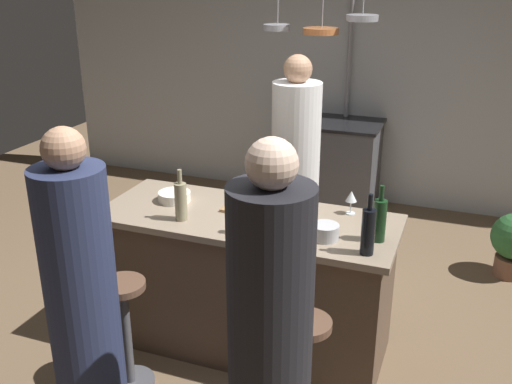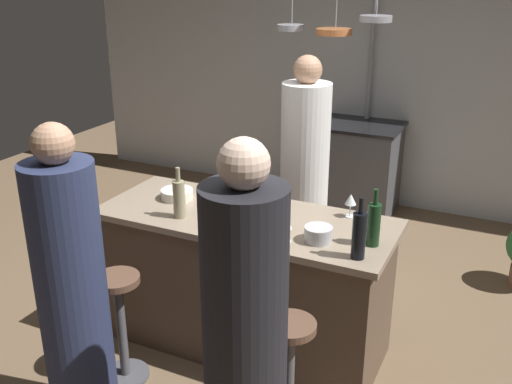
{
  "view_description": "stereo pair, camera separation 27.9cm",
  "coord_description": "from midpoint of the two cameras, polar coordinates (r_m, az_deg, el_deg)",
  "views": [
    {
      "loc": [
        1.18,
        -2.98,
        2.3
      ],
      "look_at": [
        0.0,
        0.15,
        1.0
      ],
      "focal_mm": 40.96,
      "sensor_mm": 36.0,
      "label": 1
    },
    {
      "loc": [
        1.44,
        -2.87,
        2.3
      ],
      "look_at": [
        0.0,
        0.15,
        1.0
      ],
      "focal_mm": 40.96,
      "sensor_mm": 36.0,
      "label": 2
    }
  ],
  "objects": [
    {
      "name": "overhead_pot_rack",
      "position": [
        5.0,
        10.79,
        13.67
      ],
      "size": [
        0.87,
        1.48,
        2.17
      ],
      "color": "gray",
      "rests_on": "ground_plane"
    },
    {
      "name": "pepper_mill",
      "position": [
        3.22,
        1.07,
        -2.43
      ],
      "size": [
        0.05,
        0.05,
        0.21
      ],
      "primitive_type": "cylinder",
      "color": "#382319",
      "rests_on": "kitchen_island"
    },
    {
      "name": "wine_glass_near_left_guest",
      "position": [
        3.35,
        2.18,
        -1.51
      ],
      "size": [
        0.07,
        0.07,
        0.15
      ],
      "color": "silver",
      "rests_on": "kitchen_island"
    },
    {
      "name": "kitchen_island",
      "position": [
        3.7,
        1.17,
        -8.74
      ],
      "size": [
        1.8,
        0.72,
        0.9
      ],
      "color": "brown",
      "rests_on": "ground_plane"
    },
    {
      "name": "ground_plane",
      "position": [
        3.94,
        1.12,
        -14.45
      ],
      "size": [
        9.0,
        9.0,
        0.0
      ],
      "primitive_type": "plane",
      "color": "brown"
    },
    {
      "name": "wine_glass_near_right_guest",
      "position": [
        3.14,
        5.5,
        -3.2
      ],
      "size": [
        0.07,
        0.07,
        0.15
      ],
      "color": "silver",
      "rests_on": "kitchen_island"
    },
    {
      "name": "back_wall",
      "position": [
        6.0,
        12.77,
        11.14
      ],
      "size": [
        6.4,
        0.16,
        2.6
      ],
      "primitive_type": "cube",
      "color": "#B2B7BC",
      "rests_on": "ground_plane"
    },
    {
      "name": "bar_stool_right",
      "position": [
        3.09,
        5.95,
        -17.33
      ],
      "size": [
        0.28,
        0.28,
        0.68
      ],
      "color": "#4C4C51",
      "rests_on": "ground_plane"
    },
    {
      "name": "chef",
      "position": [
        4.42,
        6.54,
        1.25
      ],
      "size": [
        0.36,
        0.36,
        1.72
      ],
      "color": "white",
      "rests_on": "ground_plane"
    },
    {
      "name": "wine_bottle_white",
      "position": [
        3.44,
        -5.23,
        -0.65
      ],
      "size": [
        0.07,
        0.07,
        0.31
      ],
      "color": "gray",
      "rests_on": "kitchen_island"
    },
    {
      "name": "wine_bottle_dark",
      "position": [
        3.02,
        12.65,
        -4.14
      ],
      "size": [
        0.07,
        0.07,
        0.33
      ],
      "color": "black",
      "rests_on": "kitchen_island"
    },
    {
      "name": "cutting_board",
      "position": [
        3.58,
        1.63,
        -1.58
      ],
      "size": [
        0.32,
        0.22,
        0.02
      ],
      "primitive_type": "cube",
      "color": "#997047",
      "rests_on": "kitchen_island"
    },
    {
      "name": "mixing_bowl_ceramic",
      "position": [
        3.76,
        -5.63,
        -0.23
      ],
      "size": [
        0.21,
        0.21,
        0.06
      ],
      "primitive_type": "cylinder",
      "color": "silver",
      "rests_on": "kitchen_island"
    },
    {
      "name": "stove_range",
      "position": [
        5.83,
        11.17,
        2.29
      ],
      "size": [
        0.8,
        0.64,
        0.89
      ],
      "color": "#47474C",
      "rests_on": "ground_plane"
    },
    {
      "name": "guest_left",
      "position": [
        3.05,
        -14.99,
        -9.72
      ],
      "size": [
        0.35,
        0.35,
        1.65
      ],
      "color": "#262D4C",
      "rests_on": "ground_plane"
    },
    {
      "name": "wine_bottle_amber",
      "position": [
        3.25,
        4.05,
        -1.92
      ],
      "size": [
        0.07,
        0.07,
        0.32
      ],
      "color": "brown",
      "rests_on": "kitchen_island"
    },
    {
      "name": "bar_stool_left",
      "position": [
        3.5,
        -10.8,
        -12.51
      ],
      "size": [
        0.28,
        0.28,
        0.68
      ],
      "color": "#4C4C51",
      "rests_on": "ground_plane"
    },
    {
      "name": "guest_right",
      "position": [
        2.56,
        2.15,
        -14.8
      ],
      "size": [
        0.36,
        0.36,
        1.71
      ],
      "color": "black",
      "rests_on": "ground_plane"
    },
    {
      "name": "wine_glass_by_chef",
      "position": [
        3.51,
        11.49,
        -0.85
      ],
      "size": [
        0.07,
        0.07,
        0.15
      ],
      "color": "silver",
      "rests_on": "kitchen_island"
    },
    {
      "name": "mixing_bowl_steel",
      "position": [
        3.2,
        8.61,
        -4.13
      ],
      "size": [
        0.15,
        0.15,
        0.08
      ],
      "primitive_type": "cylinder",
      "color": "#B7B7BC",
      "rests_on": "kitchen_island"
    },
    {
      "name": "wine_bottle_red",
      "position": [
        3.18,
        13.91,
        -3.07
      ],
      "size": [
        0.07,
        0.07,
        0.32
      ],
      "color": "#143319",
      "rests_on": "kitchen_island"
    }
  ]
}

